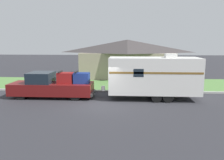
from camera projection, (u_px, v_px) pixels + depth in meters
name	position (u px, v px, depth m)	size (l,w,h in m)	color
ground_plane	(100.00, 104.00, 15.03)	(120.00, 120.00, 0.00)	#2D2D33
curb_strip	(105.00, 91.00, 18.71)	(80.00, 0.30, 0.14)	#999993
lawn_strip	(109.00, 84.00, 22.31)	(80.00, 7.00, 0.03)	#568442
house_across_street	(127.00, 58.00, 26.79)	(11.68, 6.53, 4.53)	gray
pickup_truck	(52.00, 86.00, 16.76)	(6.38, 2.02, 2.05)	black
travel_trailer	(154.00, 76.00, 16.14)	(7.64, 2.29, 3.38)	black
mailbox	(200.00, 79.00, 19.13)	(0.48, 0.20, 1.32)	brown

